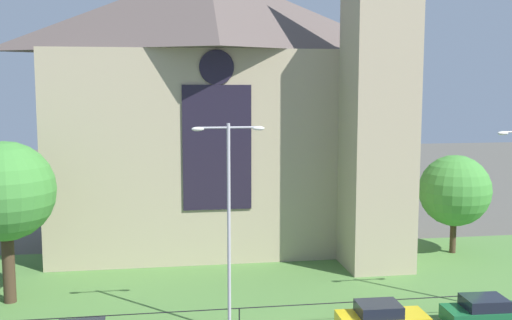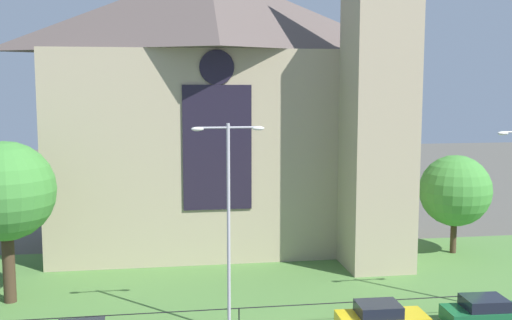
{
  "view_description": "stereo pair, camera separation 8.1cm",
  "coord_description": "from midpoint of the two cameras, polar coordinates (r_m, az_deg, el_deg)",
  "views": [
    {
      "loc": [
        -6.37,
        -25.8,
        11.75
      ],
      "look_at": [
        -1.11,
        8.0,
        7.55
      ],
      "focal_mm": 43.5,
      "sensor_mm": 36.0,
      "label": 1
    },
    {
      "loc": [
        -6.29,
        -25.81,
        11.75
      ],
      "look_at": [
        -1.11,
        8.0,
        7.55
      ],
      "focal_mm": 43.5,
      "sensor_mm": 36.0,
      "label": 2
    }
  ],
  "objects": [
    {
      "name": "parked_car_green",
      "position": [
        32.9,
        20.39,
        -12.99
      ],
      "size": [
        4.28,
        2.18,
        1.51
      ],
      "rotation": [
        0.0,
        0.0,
        -0.04
      ],
      "color": "#196033",
      "rests_on": "ground"
    },
    {
      "name": "parked_car_yellow",
      "position": [
        30.75,
        11.38,
        -14.11
      ],
      "size": [
        4.24,
        2.11,
        1.51
      ],
      "rotation": [
        0.0,
        0.0,
        -0.02
      ],
      "color": "gold",
      "rests_on": "ground"
    },
    {
      "name": "grass_verge",
      "position": [
        36.34,
        1.7,
        -11.86
      ],
      "size": [
        120.0,
        20.0,
        0.01
      ],
      "primitive_type": "cube",
      "color": "#517F3D",
      "rests_on": "ground"
    },
    {
      "name": "streetlamp_near",
      "position": [
        28.91,
        -2.6,
        -4.12
      ],
      "size": [
        3.37,
        0.26,
        9.97
      ],
      "color": "#B2B2B7",
      "rests_on": "ground"
    },
    {
      "name": "ground",
      "position": [
        38.21,
        1.14,
        -10.91
      ],
      "size": [
        160.0,
        160.0,
        0.0
      ],
      "primitive_type": "plane",
      "color": "#56544C"
    },
    {
      "name": "tree_left_near",
      "position": [
        35.51,
        -22.15,
        -2.73
      ],
      "size": [
        5.32,
        5.32,
        8.77
      ],
      "color": "#423021",
      "rests_on": "ground"
    },
    {
      "name": "iron_railing",
      "position": [
        30.5,
        -1.63,
        -13.73
      ],
      "size": [
        26.76,
        0.07,
        1.13
      ],
      "color": "black",
      "rests_on": "ground"
    },
    {
      "name": "tree_right_far",
      "position": [
        45.13,
        17.76,
        -2.7
      ],
      "size": [
        4.94,
        4.94,
        6.89
      ],
      "color": "#423021",
      "rests_on": "ground"
    },
    {
      "name": "church_building",
      "position": [
        44.92,
        -3.32,
        5.1
      ],
      "size": [
        23.2,
        16.2,
        26.0
      ],
      "color": "tan",
      "rests_on": "ground"
    }
  ]
}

